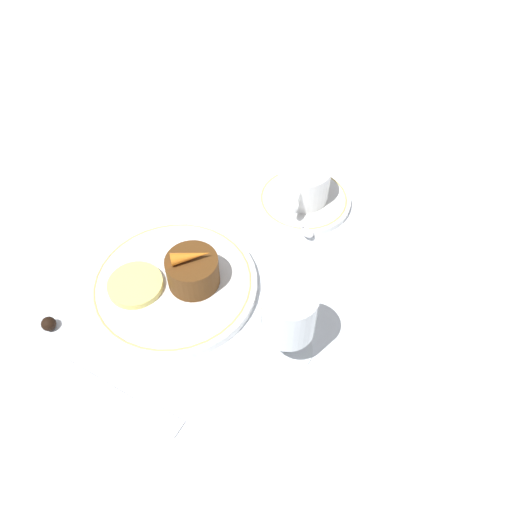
{
  "coord_description": "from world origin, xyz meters",
  "views": [
    {
      "loc": [
        0.37,
        0.18,
        0.56
      ],
      "look_at": [
        -0.05,
        0.06,
        0.04
      ],
      "focal_mm": 35.0,
      "sensor_mm": 36.0,
      "label": 1
    }
  ],
  "objects": [
    {
      "name": "coffee_cup",
      "position": [
        -0.21,
        0.09,
        0.04
      ],
      "size": [
        0.11,
        0.08,
        0.06
      ],
      "color": "white",
      "rests_on": "saucer"
    },
    {
      "name": "wine_glass",
      "position": [
        0.06,
        0.13,
        0.08
      ],
      "size": [
        0.07,
        0.07,
        0.12
      ],
      "color": "silver",
      "rests_on": "ground_plane"
    },
    {
      "name": "saucer",
      "position": [
        -0.21,
        0.1,
        0.01
      ],
      "size": [
        0.15,
        0.15,
        0.01
      ],
      "color": "white",
      "rests_on": "ground_plane"
    },
    {
      "name": "dessert_cake",
      "position": [
        0.0,
        -0.01,
        0.04
      ],
      "size": [
        0.07,
        0.07,
        0.05
      ],
      "color": "#563314",
      "rests_on": "dinner_plate"
    },
    {
      "name": "dinner_plate",
      "position": [
        0.01,
        -0.04,
        0.01
      ],
      "size": [
        0.23,
        0.23,
        0.01
      ],
      "color": "white",
      "rests_on": "ground_plane"
    },
    {
      "name": "spoon",
      "position": [
        -0.16,
        0.09,
        0.01
      ],
      "size": [
        0.09,
        0.1,
        0.0
      ],
      "color": "silver",
      "rests_on": "saucer"
    },
    {
      "name": "carrot_garnish",
      "position": [
        0.0,
        -0.01,
        0.07
      ],
      "size": [
        0.04,
        0.05,
        0.02
      ],
      "color": "orange",
      "rests_on": "dessert_cake"
    },
    {
      "name": "ground_plane",
      "position": [
        0.0,
        0.0,
        0.0
      ],
      "size": [
        3.0,
        3.0,
        0.0
      ],
      "primitive_type": "plane",
      "color": "white"
    },
    {
      "name": "fork",
      "position": [
        0.18,
        -0.02,
        0.0
      ],
      "size": [
        0.06,
        0.17,
        0.01
      ],
      "color": "silver",
      "rests_on": "ground_plane"
    },
    {
      "name": "pineapple_slice",
      "position": [
        0.03,
        -0.09,
        0.02
      ],
      "size": [
        0.08,
        0.08,
        0.01
      ],
      "color": "#EFE075",
      "rests_on": "dinner_plate"
    },
    {
      "name": "chocolate_truffle",
      "position": [
        0.11,
        -0.17,
        0.01
      ],
      "size": [
        0.02,
        0.02,
        0.02
      ],
      "color": "black",
      "rests_on": "ground_plane"
    }
  ]
}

